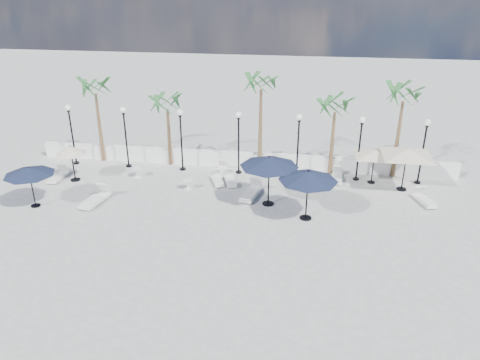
# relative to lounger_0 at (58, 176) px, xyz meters

# --- Properties ---
(ground) EXTENTS (100.00, 100.00, 0.00)m
(ground) POSITION_rel_lounger_0_xyz_m (10.40, -3.99, -0.22)
(ground) COLOR gray
(ground) RESTS_ON ground
(balustrade) EXTENTS (26.00, 0.30, 1.01)m
(balustrade) POSITION_rel_lounger_0_xyz_m (10.40, 3.51, 0.25)
(balustrade) COLOR white
(balustrade) RESTS_ON ground
(lamppost_0) EXTENTS (0.36, 0.36, 3.84)m
(lamppost_0) POSITION_rel_lounger_0_xyz_m (-0.10, 2.51, 2.27)
(lamppost_0) COLOR black
(lamppost_0) RESTS_ON ground
(lamppost_1) EXTENTS (0.36, 0.36, 3.84)m
(lamppost_1) POSITION_rel_lounger_0_xyz_m (3.40, 2.51, 2.27)
(lamppost_1) COLOR black
(lamppost_1) RESTS_ON ground
(lamppost_2) EXTENTS (0.36, 0.36, 3.84)m
(lamppost_2) POSITION_rel_lounger_0_xyz_m (6.90, 2.51, 2.27)
(lamppost_2) COLOR black
(lamppost_2) RESTS_ON ground
(lamppost_3) EXTENTS (0.36, 0.36, 3.84)m
(lamppost_3) POSITION_rel_lounger_0_xyz_m (10.40, 2.51, 2.27)
(lamppost_3) COLOR black
(lamppost_3) RESTS_ON ground
(lamppost_4) EXTENTS (0.36, 0.36, 3.84)m
(lamppost_4) POSITION_rel_lounger_0_xyz_m (13.90, 2.51, 2.27)
(lamppost_4) COLOR black
(lamppost_4) RESTS_ON ground
(lamppost_5) EXTENTS (0.36, 0.36, 3.84)m
(lamppost_5) POSITION_rel_lounger_0_xyz_m (17.40, 2.51, 2.27)
(lamppost_5) COLOR black
(lamppost_5) RESTS_ON ground
(lamppost_6) EXTENTS (0.36, 0.36, 3.84)m
(lamppost_6) POSITION_rel_lounger_0_xyz_m (20.90, 2.51, 2.27)
(lamppost_6) COLOR black
(lamppost_6) RESTS_ON ground
(palm_0) EXTENTS (2.60, 2.60, 5.50)m
(palm_0) POSITION_rel_lounger_0_xyz_m (1.40, 3.31, 4.31)
(palm_0) COLOR brown
(palm_0) RESTS_ON ground
(palm_1) EXTENTS (2.60, 2.60, 4.70)m
(palm_1) POSITION_rel_lounger_0_xyz_m (5.90, 3.31, 3.53)
(palm_1) COLOR brown
(palm_1) RESTS_ON ground
(palm_2) EXTENTS (2.60, 2.60, 6.10)m
(palm_2) POSITION_rel_lounger_0_xyz_m (11.60, 3.31, 4.90)
(palm_2) COLOR brown
(palm_2) RESTS_ON ground
(palm_3) EXTENTS (2.60, 2.60, 4.90)m
(palm_3) POSITION_rel_lounger_0_xyz_m (15.90, 3.31, 3.73)
(palm_3) COLOR brown
(palm_3) RESTS_ON ground
(palm_4) EXTENTS (2.60, 2.60, 5.70)m
(palm_4) POSITION_rel_lounger_0_xyz_m (19.60, 3.31, 4.51)
(palm_4) COLOR brown
(palm_4) RESTS_ON ground
(lounger_0) EXTENTS (0.63, 1.77, 0.66)m
(lounger_0) POSITION_rel_lounger_0_xyz_m (0.00, 0.00, 0.00)
(lounger_0) COLOR white
(lounger_0) RESTS_ON ground
(lounger_1) EXTENTS (1.03, 2.20, 0.79)m
(lounger_1) POSITION_rel_lounger_0_xyz_m (3.51, -2.62, 0.05)
(lounger_1) COLOR white
(lounger_1) RESTS_ON ground
(lounger_2) EXTENTS (1.04, 1.78, 0.64)m
(lounger_2) POSITION_rel_lounger_0_xyz_m (10.14, 0.95, -0.01)
(lounger_2) COLOR white
(lounger_2) RESTS_ON ground
(lounger_3) EXTENTS (1.07, 2.16, 0.78)m
(lounger_3) POSITION_rel_lounger_0_xyz_m (11.56, -0.65, 0.04)
(lounger_3) COLOR white
(lounger_3) RESTS_ON ground
(lounger_4) EXTENTS (0.57, 1.69, 0.63)m
(lounger_4) POSITION_rel_lounger_0_xyz_m (9.36, 2.23, -0.01)
(lounger_4) COLOR white
(lounger_4) RESTS_ON ground
(lounger_5) EXTENTS (1.09, 1.70, 0.61)m
(lounger_5) POSITION_rel_lounger_0_xyz_m (9.39, 0.84, -0.02)
(lounger_5) COLOR white
(lounger_5) RESTS_ON ground
(lounger_6) EXTENTS (1.06, 1.83, 0.65)m
(lounger_6) POSITION_rel_lounger_0_xyz_m (20.74, -0.09, -0.00)
(lounger_6) COLOR white
(lounger_6) RESTS_ON ground
(lounger_7) EXTENTS (0.65, 1.78, 0.66)m
(lounger_7) POSITION_rel_lounger_0_xyz_m (16.29, 2.23, 0.00)
(lounger_7) COLOR white
(lounger_7) RESTS_ON ground
(side_table_0) EXTENTS (0.58, 0.58, 0.56)m
(side_table_0) POSITION_rel_lounger_0_xyz_m (4.49, 0.99, 0.12)
(side_table_0) COLOR white
(side_table_0) RESTS_ON ground
(side_table_1) EXTENTS (0.56, 0.56, 0.54)m
(side_table_1) POSITION_rel_lounger_0_xyz_m (7.90, -0.21, 0.11)
(side_table_1) COLOR white
(side_table_1) RESTS_ON ground
(side_table_2) EXTENTS (0.57, 0.57, 0.56)m
(side_table_2) POSITION_rel_lounger_0_xyz_m (14.26, 0.56, 0.12)
(side_table_2) COLOR white
(side_table_2) RESTS_ON ground
(parasol_navy_left) EXTENTS (2.55, 2.55, 2.25)m
(parasol_navy_left) POSITION_rel_lounger_0_xyz_m (0.52, -3.39, 1.77)
(parasol_navy_left) COLOR black
(parasol_navy_left) RESTS_ON ground
(parasol_navy_mid) EXTENTS (3.05, 3.05, 2.73)m
(parasol_navy_mid) POSITION_rel_lounger_0_xyz_m (12.56, -1.41, 2.18)
(parasol_navy_mid) COLOR black
(parasol_navy_mid) RESTS_ON ground
(parasol_navy_right) EXTENTS (2.91, 2.91, 2.61)m
(parasol_navy_right) POSITION_rel_lounger_0_xyz_m (14.55, -2.69, 2.07)
(parasol_navy_right) COLOR black
(parasol_navy_right) RESTS_ON ground
(parasol_cream_sq_a) EXTENTS (4.35, 4.35, 2.14)m
(parasol_cream_sq_a) POSITION_rel_lounger_0_xyz_m (18.25, 2.21, 1.76)
(parasol_cream_sq_a) COLOR black
(parasol_cream_sq_a) RESTS_ON ground
(parasol_cream_sq_b) EXTENTS (5.22, 5.22, 2.62)m
(parasol_cream_sq_b) POSITION_rel_lounger_0_xyz_m (19.84, 1.47, 2.20)
(parasol_cream_sq_b) COLOR black
(parasol_cream_sq_b) RESTS_ON ground
(parasol_cream_small) EXTENTS (1.77, 1.77, 2.17)m
(parasol_cream_small) POSITION_rel_lounger_0_xyz_m (1.04, 0.04, 1.64)
(parasol_cream_small) COLOR black
(parasol_cream_small) RESTS_ON ground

